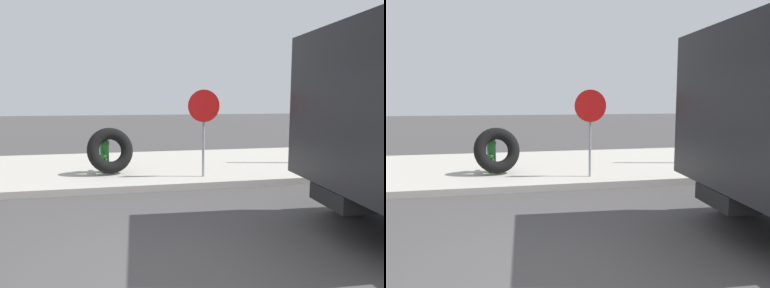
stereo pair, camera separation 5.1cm
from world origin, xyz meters
TOP-DOWN VIEW (x-y plane):
  - ground_plane at (0.00, 0.00)m, footprint 80.00×80.00m
  - sidewalk_curb at (0.00, 6.50)m, footprint 36.00×5.00m
  - fire_hydrant at (-0.86, 5.63)m, footprint 0.25×0.57m
  - loose_tire at (-0.71, 5.39)m, footprint 1.25×0.85m
  - stop_sign at (1.47, 4.62)m, footprint 0.76×0.08m

SIDE VIEW (x-z plane):
  - ground_plane at x=0.00m, z-range 0.00..0.00m
  - sidewalk_curb at x=0.00m, z-range 0.00..0.15m
  - fire_hydrant at x=-0.86m, z-range 0.18..1.04m
  - loose_tire at x=-0.71m, z-range 0.15..1.33m
  - stop_sign at x=1.47m, z-range 0.55..2.62m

